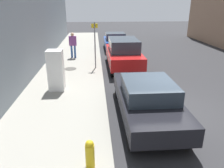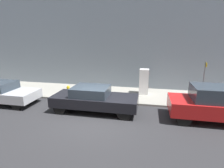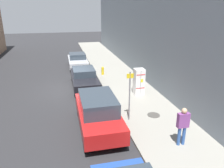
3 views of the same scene
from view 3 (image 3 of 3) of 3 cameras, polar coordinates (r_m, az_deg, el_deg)
ground_plane at (r=16.66m, az=-10.13°, el=-1.24°), size 80.00×80.00×0.00m
sidewalk_slab at (r=17.27m, az=3.31°, el=0.00°), size 3.62×44.00×0.12m
building_facade_near at (r=17.33m, az=12.39°, el=13.58°), size 1.76×39.60×8.31m
discarded_refrigerator at (r=14.95m, az=7.04°, el=0.63°), size 0.67×0.65×1.79m
manhole_cover at (r=12.47m, az=10.82°, el=-7.97°), size 0.70×0.70×0.02m
street_sign_post at (r=11.22m, az=4.62°, el=-2.58°), size 0.36×0.07×2.65m
fire_hydrant at (r=19.40m, az=-2.46°, el=3.55°), size 0.22×0.22×0.73m
pedestrian_walking_far at (r=9.83m, az=18.01°, el=-9.85°), size 0.50×0.23×1.75m
parked_sedan_silver at (r=22.57m, az=-8.97°, el=6.16°), size 1.80×4.39×1.37m
parked_sedan_dark at (r=16.74m, az=-7.30°, el=1.69°), size 1.83×4.72×1.41m
parked_suv_red at (r=10.86m, az=-3.70°, el=-7.28°), size 1.88×4.60×1.77m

